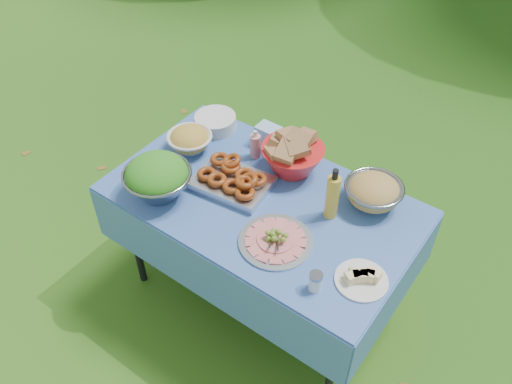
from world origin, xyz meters
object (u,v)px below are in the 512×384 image
salad_bowl (157,177)px  bread_bowl (293,153)px  picnic_table (262,251)px  pasta_bowl_steel (374,191)px  plate_stack (215,122)px  charcuterie_platter (276,236)px  oil_bottle (333,193)px

salad_bowl → bread_bowl: (0.41, 0.52, -0.00)m
picnic_table → salad_bowl: 0.69m
salad_bowl → pasta_bowl_steel: bearing=32.6°
salad_bowl → plate_stack: salad_bowl is taller
plate_stack → charcuterie_platter: (0.74, -0.49, 0.00)m
plate_stack → oil_bottle: oil_bottle is taller
bread_bowl → pasta_bowl_steel: bearing=2.9°
plate_stack → bread_bowl: bread_bowl is taller
picnic_table → bread_bowl: size_ratio=4.64×
salad_bowl → charcuterie_platter: (0.62, 0.07, -0.07)m
charcuterie_platter → oil_bottle: (0.11, 0.29, 0.10)m
plate_stack → pasta_bowl_steel: 0.97m
oil_bottle → bread_bowl: bearing=152.7°
picnic_table → salad_bowl: (-0.42, -0.26, 0.49)m
salad_bowl → bread_bowl: bearing=51.5°
plate_stack → bread_bowl: (0.53, -0.04, 0.07)m
salad_bowl → oil_bottle: (0.73, 0.36, 0.03)m
plate_stack → pasta_bowl_steel: pasta_bowl_steel is taller
salad_bowl → picnic_table: bearing=31.7°
salad_bowl → pasta_bowl_steel: 1.01m
salad_bowl → bread_bowl: salad_bowl is taller
salad_bowl → pasta_bowl_steel: (0.85, 0.54, -0.03)m
bread_bowl → plate_stack: bearing=175.3°
picnic_table → bread_bowl: (-0.01, 0.26, 0.49)m
bread_bowl → pasta_bowl_steel: bread_bowl is taller
salad_bowl → bread_bowl: size_ratio=1.02×
picnic_table → salad_bowl: size_ratio=4.54×
pasta_bowl_steel → charcuterie_platter: 0.52m
picnic_table → bread_bowl: 0.55m
charcuterie_platter → oil_bottle: size_ratio=1.20×
picnic_table → charcuterie_platter: 0.50m
bread_bowl → charcuterie_platter: (0.21, -0.45, -0.07)m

